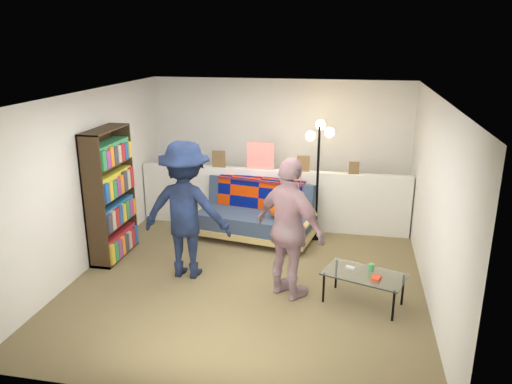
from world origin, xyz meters
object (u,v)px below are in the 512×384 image
(coffee_table, at_px, (364,276))
(person_right, at_px, (290,229))
(bookshelf, at_px, (110,199))
(person_left, at_px, (186,210))
(futon_sofa, at_px, (256,216))
(floor_lamp, at_px, (319,156))

(coffee_table, height_order, person_right, person_right)
(bookshelf, xyz_separation_m, person_left, (1.25, -0.36, 0.04))
(futon_sofa, xyz_separation_m, coffee_table, (1.67, -1.77, -0.01))
(person_right, bearing_deg, person_left, 22.23)
(futon_sofa, distance_m, bookshelf, 2.23)
(futon_sofa, bearing_deg, floor_lamp, 13.73)
(person_right, bearing_deg, futon_sofa, -31.42)
(floor_lamp, height_order, person_left, floor_lamp)
(person_left, bearing_deg, bookshelf, -15.72)
(floor_lamp, bearing_deg, bookshelf, -155.64)
(bookshelf, bearing_deg, person_right, -14.33)
(bookshelf, xyz_separation_m, coffee_table, (3.57, -0.71, -0.51))
(futon_sofa, height_order, person_left, person_left)
(floor_lamp, height_order, person_right, floor_lamp)
(bookshelf, height_order, person_right, bookshelf)
(bookshelf, relative_size, person_left, 1.03)
(floor_lamp, distance_m, person_right, 2.03)
(futon_sofa, relative_size, person_left, 1.08)
(bookshelf, relative_size, floor_lamp, 1.01)
(bookshelf, bearing_deg, floor_lamp, 24.36)
(futon_sofa, bearing_deg, person_right, -66.30)
(coffee_table, bearing_deg, person_right, 178.09)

